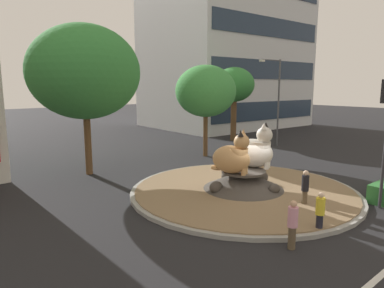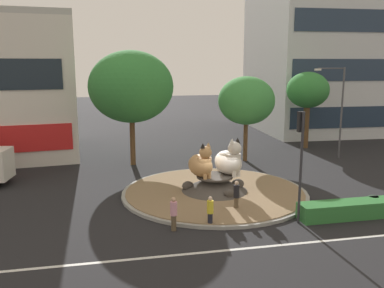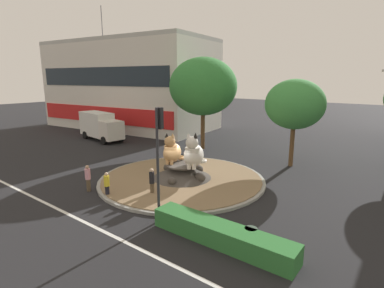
{
  "view_description": "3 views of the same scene",
  "coord_description": "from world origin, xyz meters",
  "px_view_note": "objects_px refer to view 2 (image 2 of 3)",
  "views": [
    {
      "loc": [
        -13.36,
        -11.58,
        5.58
      ],
      "look_at": [
        -1.49,
        2.43,
        2.46
      ],
      "focal_mm": 32.17,
      "sensor_mm": 36.0,
      "label": 1
    },
    {
      "loc": [
        -6.72,
        -24.77,
        8.3
      ],
      "look_at": [
        -1.02,
        2.16,
        2.89
      ],
      "focal_mm": 38.99,
      "sensor_mm": 36.0,
      "label": 2
    },
    {
      "loc": [
        13.11,
        -16.0,
        7.26
      ],
      "look_at": [
        -0.08,
        1.3,
        2.45
      ],
      "focal_mm": 28.18,
      "sensor_mm": 36.0,
      "label": 3
    }
  ],
  "objects_px": {
    "cat_statue_white": "(229,161)",
    "pedestrian_black_shirt": "(236,195)",
    "second_tree_near_tower": "(308,91)",
    "litter_bin": "(373,204)",
    "third_tree_left": "(246,101)",
    "cat_statue_calico": "(201,164)",
    "pedestrian_pink_shirt": "(174,213)",
    "traffic_light_mast": "(301,147)",
    "broadleaf_tree_behind_island": "(131,87)",
    "pedestrian_yellow_shirt": "(210,211)",
    "streetlight_arm": "(339,106)"
  },
  "relations": [
    {
      "from": "cat_statue_white",
      "to": "pedestrian_black_shirt",
      "type": "xyz_separation_m",
      "value": [
        -0.63,
        -3.46,
        -1.15
      ]
    },
    {
      "from": "cat_statue_calico",
      "to": "third_tree_left",
      "type": "bearing_deg",
      "value": 121.4
    },
    {
      "from": "broadleaf_tree_behind_island",
      "to": "streetlight_arm",
      "type": "height_order",
      "value": "broadleaf_tree_behind_island"
    },
    {
      "from": "cat_statue_white",
      "to": "broadleaf_tree_behind_island",
      "type": "distance_m",
      "value": 11.33
    },
    {
      "from": "traffic_light_mast",
      "to": "streetlight_arm",
      "type": "relative_size",
      "value": 0.74
    },
    {
      "from": "cat_statue_white",
      "to": "litter_bin",
      "type": "bearing_deg",
      "value": 28.3
    },
    {
      "from": "pedestrian_yellow_shirt",
      "to": "pedestrian_black_shirt",
      "type": "relative_size",
      "value": 0.91
    },
    {
      "from": "pedestrian_yellow_shirt",
      "to": "third_tree_left",
      "type": "bearing_deg",
      "value": -170.16
    },
    {
      "from": "cat_statue_white",
      "to": "pedestrian_pink_shirt",
      "type": "relative_size",
      "value": 1.54
    },
    {
      "from": "streetlight_arm",
      "to": "pedestrian_yellow_shirt",
      "type": "distance_m",
      "value": 19.87
    },
    {
      "from": "broadleaf_tree_behind_island",
      "to": "litter_bin",
      "type": "xyz_separation_m",
      "value": [
        12.46,
        -13.96,
        -5.94
      ]
    },
    {
      "from": "broadleaf_tree_behind_island",
      "to": "pedestrian_yellow_shirt",
      "type": "xyz_separation_m",
      "value": [
        2.9,
        -14.25,
        -5.52
      ]
    },
    {
      "from": "traffic_light_mast",
      "to": "pedestrian_pink_shirt",
      "type": "relative_size",
      "value": 3.36
    },
    {
      "from": "streetlight_arm",
      "to": "litter_bin",
      "type": "bearing_deg",
      "value": 71.77
    },
    {
      "from": "pedestrian_yellow_shirt",
      "to": "litter_bin",
      "type": "distance_m",
      "value": 9.57
    },
    {
      "from": "broadleaf_tree_behind_island",
      "to": "streetlight_arm",
      "type": "distance_m",
      "value": 17.73
    },
    {
      "from": "second_tree_near_tower",
      "to": "broadleaf_tree_behind_island",
      "type": "bearing_deg",
      "value": -168.55
    },
    {
      "from": "cat_statue_white",
      "to": "second_tree_near_tower",
      "type": "height_order",
      "value": "second_tree_near_tower"
    },
    {
      "from": "streetlight_arm",
      "to": "pedestrian_black_shirt",
      "type": "relative_size",
      "value": 4.4
    },
    {
      "from": "cat_statue_white",
      "to": "cat_statue_calico",
      "type": "bearing_deg",
      "value": -111.84
    },
    {
      "from": "broadleaf_tree_behind_island",
      "to": "pedestrian_pink_shirt",
      "type": "distance_m",
      "value": 15.34
    },
    {
      "from": "second_tree_near_tower",
      "to": "third_tree_left",
      "type": "distance_m",
      "value": 8.69
    },
    {
      "from": "third_tree_left",
      "to": "litter_bin",
      "type": "relative_size",
      "value": 7.98
    },
    {
      "from": "cat_statue_calico",
      "to": "traffic_light_mast",
      "type": "distance_m",
      "value": 7.02
    },
    {
      "from": "second_tree_near_tower",
      "to": "third_tree_left",
      "type": "height_order",
      "value": "second_tree_near_tower"
    },
    {
      "from": "cat_statue_white",
      "to": "streetlight_arm",
      "type": "bearing_deg",
      "value": 96.36
    },
    {
      "from": "pedestrian_pink_shirt",
      "to": "litter_bin",
      "type": "bearing_deg",
      "value": -153.22
    },
    {
      "from": "cat_statue_white",
      "to": "pedestrian_black_shirt",
      "type": "distance_m",
      "value": 3.7
    },
    {
      "from": "traffic_light_mast",
      "to": "cat_statue_white",
      "type": "bearing_deg",
      "value": 15.65
    },
    {
      "from": "third_tree_left",
      "to": "pedestrian_black_shirt",
      "type": "height_order",
      "value": "third_tree_left"
    },
    {
      "from": "cat_statue_calico",
      "to": "pedestrian_pink_shirt",
      "type": "relative_size",
      "value": 1.44
    },
    {
      "from": "traffic_light_mast",
      "to": "broadleaf_tree_behind_island",
      "type": "height_order",
      "value": "broadleaf_tree_behind_island"
    },
    {
      "from": "cat_statue_white",
      "to": "pedestrian_pink_shirt",
      "type": "height_order",
      "value": "cat_statue_white"
    },
    {
      "from": "pedestrian_pink_shirt",
      "to": "streetlight_arm",
      "type": "bearing_deg",
      "value": -117.0
    },
    {
      "from": "cat_statue_calico",
      "to": "pedestrian_pink_shirt",
      "type": "bearing_deg",
      "value": -50.65
    },
    {
      "from": "cat_statue_white",
      "to": "litter_bin",
      "type": "xyz_separation_m",
      "value": [
        6.93,
        -5.05,
        -1.66
      ]
    },
    {
      "from": "broadleaf_tree_behind_island",
      "to": "pedestrian_pink_shirt",
      "type": "height_order",
      "value": "broadleaf_tree_behind_island"
    },
    {
      "from": "broadleaf_tree_behind_island",
      "to": "streetlight_arm",
      "type": "xyz_separation_m",
      "value": [
        17.58,
        -1.4,
        -1.76
      ]
    },
    {
      "from": "cat_statue_calico",
      "to": "cat_statue_white",
      "type": "xyz_separation_m",
      "value": [
        1.87,
        0.12,
        0.08
      ]
    },
    {
      "from": "second_tree_near_tower",
      "to": "pedestrian_yellow_shirt",
      "type": "height_order",
      "value": "second_tree_near_tower"
    },
    {
      "from": "cat_statue_calico",
      "to": "pedestrian_black_shirt",
      "type": "distance_m",
      "value": 3.72
    },
    {
      "from": "second_tree_near_tower",
      "to": "litter_bin",
      "type": "relative_size",
      "value": 8.24
    },
    {
      "from": "streetlight_arm",
      "to": "pedestrian_black_shirt",
      "type": "xyz_separation_m",
      "value": [
        -12.68,
        -10.98,
        -3.65
      ]
    },
    {
      "from": "cat_statue_calico",
      "to": "litter_bin",
      "type": "xyz_separation_m",
      "value": [
        8.8,
        -4.93,
        -1.59
      ]
    },
    {
      "from": "second_tree_near_tower",
      "to": "streetlight_arm",
      "type": "height_order",
      "value": "streetlight_arm"
    },
    {
      "from": "traffic_light_mast",
      "to": "pedestrian_black_shirt",
      "type": "distance_m",
      "value": 4.6
    },
    {
      "from": "cat_statue_calico",
      "to": "cat_statue_white",
      "type": "bearing_deg",
      "value": 69.86
    },
    {
      "from": "cat_statue_calico",
      "to": "pedestrian_yellow_shirt",
      "type": "height_order",
      "value": "cat_statue_calico"
    },
    {
      "from": "broadleaf_tree_behind_island",
      "to": "pedestrian_yellow_shirt",
      "type": "relative_size",
      "value": 5.67
    },
    {
      "from": "cat_statue_calico",
      "to": "litter_bin",
      "type": "relative_size",
      "value": 2.8
    }
  ]
}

